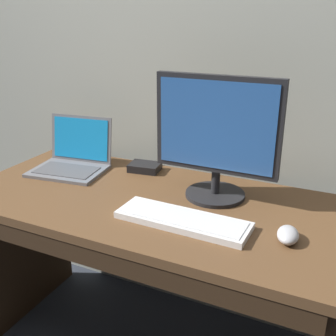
{
  "coord_description": "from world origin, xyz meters",
  "views": [
    {
      "loc": [
        0.68,
        -1.24,
        1.45
      ],
      "look_at": [
        0.1,
        0.0,
        0.92
      ],
      "focal_mm": 42.79,
      "sensor_mm": 36.0,
      "label": 1
    }
  ],
  "objects_px": {
    "laptop_space_gray": "(73,159)",
    "external_monitor": "(217,135)",
    "wired_keyboard": "(183,220)",
    "external_drive_box": "(145,167)",
    "computer_mouse": "(288,235)"
  },
  "relations": [
    {
      "from": "laptop_space_gray",
      "to": "external_monitor",
      "type": "xyz_separation_m",
      "value": [
        0.69,
        -0.02,
        0.2
      ]
    },
    {
      "from": "external_monitor",
      "to": "wired_keyboard",
      "type": "xyz_separation_m",
      "value": [
        -0.03,
        -0.24,
        -0.24
      ]
    },
    {
      "from": "external_monitor",
      "to": "external_drive_box",
      "type": "distance_m",
      "value": 0.47
    },
    {
      "from": "external_drive_box",
      "to": "external_monitor",
      "type": "bearing_deg",
      "value": -19.82
    },
    {
      "from": "wired_keyboard",
      "to": "laptop_space_gray",
      "type": "bearing_deg",
      "value": 158.58
    },
    {
      "from": "external_monitor",
      "to": "computer_mouse",
      "type": "xyz_separation_m",
      "value": [
        0.32,
        -0.21,
        -0.23
      ]
    },
    {
      "from": "laptop_space_gray",
      "to": "external_monitor",
      "type": "bearing_deg",
      "value": -1.38
    },
    {
      "from": "external_monitor",
      "to": "wired_keyboard",
      "type": "relative_size",
      "value": 1.02
    },
    {
      "from": "computer_mouse",
      "to": "external_drive_box",
      "type": "height_order",
      "value": "computer_mouse"
    },
    {
      "from": "computer_mouse",
      "to": "external_monitor",
      "type": "bearing_deg",
      "value": 138.45
    },
    {
      "from": "external_monitor",
      "to": "computer_mouse",
      "type": "relative_size",
      "value": 4.46
    },
    {
      "from": "wired_keyboard",
      "to": "external_drive_box",
      "type": "bearing_deg",
      "value": 132.76
    },
    {
      "from": "computer_mouse",
      "to": "external_drive_box",
      "type": "relative_size",
      "value": 0.78
    },
    {
      "from": "laptop_space_gray",
      "to": "external_drive_box",
      "type": "distance_m",
      "value": 0.33
    },
    {
      "from": "wired_keyboard",
      "to": "computer_mouse",
      "type": "height_order",
      "value": "computer_mouse"
    }
  ]
}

